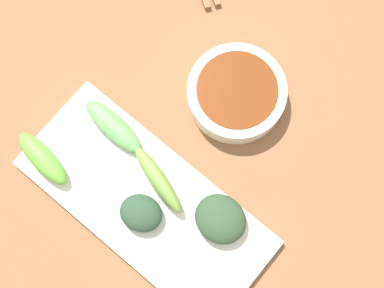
% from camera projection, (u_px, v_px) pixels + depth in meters
% --- Properties ---
extents(tabletop, '(2.10, 2.10, 0.02)m').
position_uv_depth(tabletop, '(166.00, 158.00, 0.74)').
color(tabletop, brown).
rests_on(tabletop, ground).
extents(sauce_bowl, '(0.13, 0.13, 0.03)m').
position_uv_depth(sauce_bowl, '(236.00, 93.00, 0.73)').
color(sauce_bowl, white).
rests_on(sauce_bowl, tabletop).
extents(serving_plate, '(0.14, 0.33, 0.01)m').
position_uv_depth(serving_plate, '(146.00, 202.00, 0.71)').
color(serving_plate, white).
rests_on(serving_plate, tabletop).
extents(broccoli_stalk_0, '(0.04, 0.09, 0.03)m').
position_uv_depth(broccoli_stalk_0, '(43.00, 159.00, 0.71)').
color(broccoli_stalk_0, '#64AF3E').
rests_on(broccoli_stalk_0, serving_plate).
extents(broccoli_stalk_1, '(0.04, 0.10, 0.02)m').
position_uv_depth(broccoli_stalk_1, '(114.00, 127.00, 0.72)').
color(broccoli_stalk_1, '#64A25A').
rests_on(broccoli_stalk_1, serving_plate).
extents(broccoli_leafy_2, '(0.06, 0.06, 0.03)m').
position_uv_depth(broccoli_leafy_2, '(141.00, 213.00, 0.69)').
color(broccoli_leafy_2, '#2A4532').
rests_on(broccoli_leafy_2, serving_plate).
extents(broccoli_leafy_3, '(0.06, 0.07, 0.03)m').
position_uv_depth(broccoli_leafy_3, '(221.00, 219.00, 0.69)').
color(broccoli_leafy_3, '#2E4830').
rests_on(broccoli_leafy_3, serving_plate).
extents(broccoli_stalk_4, '(0.05, 0.10, 0.03)m').
position_uv_depth(broccoli_stalk_4, '(158.00, 180.00, 0.70)').
color(broccoli_stalk_4, '#749E45').
rests_on(broccoli_stalk_4, serving_plate).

